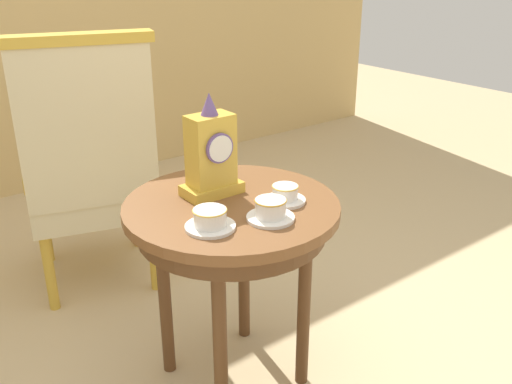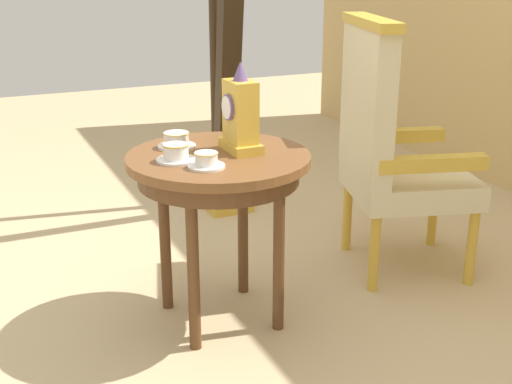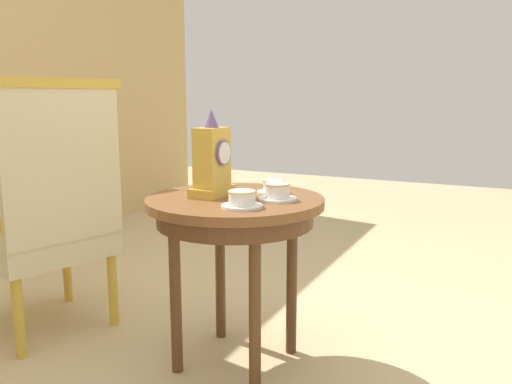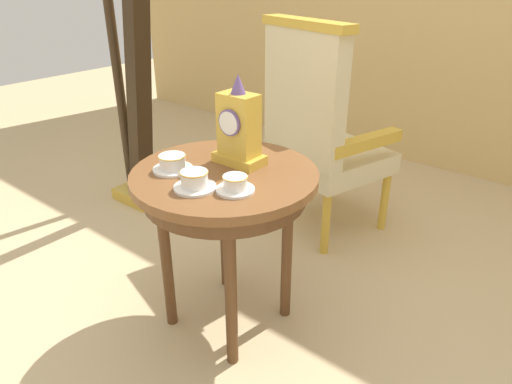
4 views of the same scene
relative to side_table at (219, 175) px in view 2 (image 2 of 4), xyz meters
The scene contains 8 objects.
ground_plane 0.60m from the side_table, 168.08° to the right, with size 10.00×10.00×0.00m, color tan.
side_table is the anchor object (origin of this frame).
teacup_left 0.22m from the side_table, 143.99° to the right, with size 0.15×0.15×0.06m.
teacup_right 0.20m from the side_table, 83.00° to the right, with size 0.14×0.14×0.06m.
teacup_center 0.20m from the side_table, 35.58° to the right, with size 0.13×0.13×0.06m.
mantel_clock 0.24m from the side_table, 96.19° to the left, with size 0.19×0.11×0.34m.
armchair 0.87m from the side_table, 98.25° to the left, with size 0.67×0.66×1.14m.
harp 1.25m from the side_table, 157.06° to the left, with size 0.40×0.24×1.84m.
Camera 2 is at (2.33, -0.87, 1.39)m, focal length 47.89 mm.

